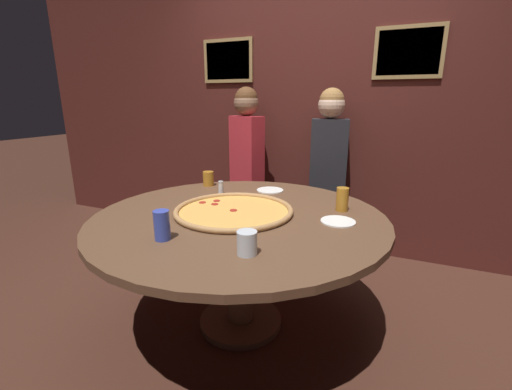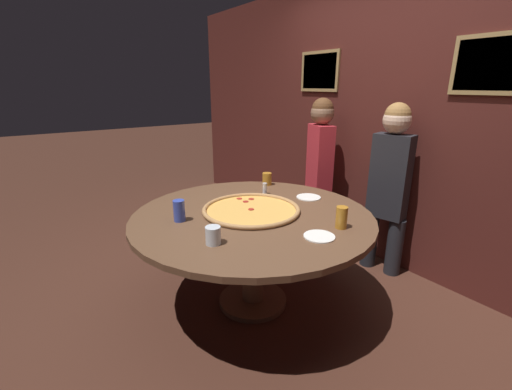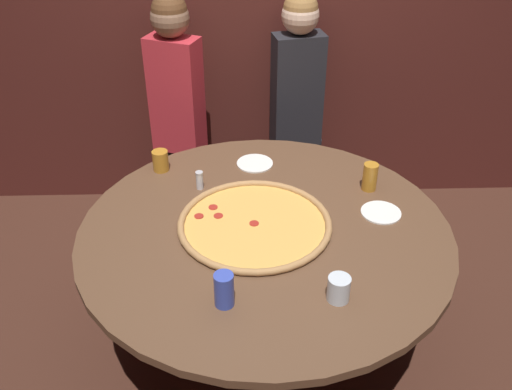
{
  "view_description": "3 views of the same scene",
  "coord_description": "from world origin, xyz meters",
  "px_view_note": "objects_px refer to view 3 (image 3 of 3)",
  "views": [
    {
      "loc": [
        0.85,
        -1.71,
        1.4
      ],
      "look_at": [
        0.06,
        0.1,
        0.84
      ],
      "focal_mm": 24.0,
      "sensor_mm": 36.0,
      "label": 1
    },
    {
      "loc": [
        1.87,
        -1.31,
        1.62
      ],
      "look_at": [
        0.1,
        -0.04,
        0.91
      ],
      "focal_mm": 24.0,
      "sensor_mm": 36.0,
      "label": 2
    },
    {
      "loc": [
        -0.1,
        -2.08,
        2.32
      ],
      "look_at": [
        -0.04,
        0.01,
        0.92
      ],
      "focal_mm": 40.0,
      "sensor_mm": 36.0,
      "label": 3
    }
  ],
  "objects_px": {
    "drink_cup_near_left": "(370,177)",
    "drink_cup_far_right": "(339,289)",
    "dining_table": "(265,248)",
    "white_plate_right_side": "(255,163)",
    "giant_pizza": "(255,224)",
    "diner_far_right": "(297,95)",
    "drink_cup_by_shaker": "(161,161)",
    "white_plate_far_back": "(381,213)",
    "diner_side_right": "(177,100)",
    "condiment_shaker": "(200,180)",
    "drink_cup_near_right": "(224,290)"
  },
  "relations": [
    {
      "from": "drink_cup_near_left",
      "to": "white_plate_right_side",
      "type": "relative_size",
      "value": 0.73
    },
    {
      "from": "diner_side_right",
      "to": "white_plate_right_side",
      "type": "bearing_deg",
      "value": 151.02
    },
    {
      "from": "condiment_shaker",
      "to": "diner_far_right",
      "type": "height_order",
      "value": "diner_far_right"
    },
    {
      "from": "drink_cup_far_right",
      "to": "diner_side_right",
      "type": "bearing_deg",
      "value": 114.92
    },
    {
      "from": "drink_cup_near_right",
      "to": "condiment_shaker",
      "type": "xyz_separation_m",
      "value": [
        -0.14,
        0.82,
        -0.02
      ]
    },
    {
      "from": "diner_side_right",
      "to": "drink_cup_by_shaker",
      "type": "bearing_deg",
      "value": 109.69
    },
    {
      "from": "giant_pizza",
      "to": "condiment_shaker",
      "type": "bearing_deg",
      "value": 129.44
    },
    {
      "from": "diner_side_right",
      "to": "drink_cup_far_right",
      "type": "bearing_deg",
      "value": 137.8
    },
    {
      "from": "white_plate_far_back",
      "to": "diner_side_right",
      "type": "relative_size",
      "value": 0.13
    },
    {
      "from": "dining_table",
      "to": "diner_side_right",
      "type": "relative_size",
      "value": 1.14
    },
    {
      "from": "giant_pizza",
      "to": "drink_cup_near_left",
      "type": "distance_m",
      "value": 0.66
    },
    {
      "from": "drink_cup_by_shaker",
      "to": "white_plate_right_side",
      "type": "bearing_deg",
      "value": 5.13
    },
    {
      "from": "white_plate_right_side",
      "to": "condiment_shaker",
      "type": "xyz_separation_m",
      "value": [
        -0.29,
        -0.23,
        0.05
      ]
    },
    {
      "from": "giant_pizza",
      "to": "drink_cup_near_right",
      "type": "height_order",
      "value": "drink_cup_near_right"
    },
    {
      "from": "dining_table",
      "to": "white_plate_right_side",
      "type": "xyz_separation_m",
      "value": [
        -0.03,
        0.58,
        0.12
      ]
    },
    {
      "from": "drink_cup_near_right",
      "to": "diner_far_right",
      "type": "xyz_separation_m",
      "value": [
        0.43,
        1.72,
        0.03
      ]
    },
    {
      "from": "giant_pizza",
      "to": "diner_far_right",
      "type": "bearing_deg",
      "value": 76.17
    },
    {
      "from": "diner_far_right",
      "to": "dining_table",
      "type": "bearing_deg",
      "value": 66.85
    },
    {
      "from": "diner_side_right",
      "to": "drink_cup_near_right",
      "type": "bearing_deg",
      "value": 123.77
    },
    {
      "from": "dining_table",
      "to": "drink_cup_near_left",
      "type": "distance_m",
      "value": 0.65
    },
    {
      "from": "drink_cup_by_shaker",
      "to": "white_plate_far_back",
      "type": "distance_m",
      "value": 1.17
    },
    {
      "from": "drink_cup_by_shaker",
      "to": "diner_side_right",
      "type": "distance_m",
      "value": 0.64
    },
    {
      "from": "dining_table",
      "to": "diner_far_right",
      "type": "distance_m",
      "value": 1.29
    },
    {
      "from": "giant_pizza",
      "to": "diner_side_right",
      "type": "distance_m",
      "value": 1.24
    },
    {
      "from": "condiment_shaker",
      "to": "white_plate_right_side",
      "type": "bearing_deg",
      "value": 39.26
    },
    {
      "from": "drink_cup_near_right",
      "to": "white_plate_far_back",
      "type": "height_order",
      "value": "drink_cup_near_right"
    },
    {
      "from": "dining_table",
      "to": "diner_side_right",
      "type": "distance_m",
      "value": 1.29
    },
    {
      "from": "white_plate_right_side",
      "to": "white_plate_far_back",
      "type": "distance_m",
      "value": 0.76
    },
    {
      "from": "giant_pizza",
      "to": "condiment_shaker",
      "type": "distance_m",
      "value": 0.42
    },
    {
      "from": "white_plate_right_side",
      "to": "condiment_shaker",
      "type": "bearing_deg",
      "value": -140.74
    },
    {
      "from": "drink_cup_near_right",
      "to": "condiment_shaker",
      "type": "relative_size",
      "value": 1.51
    },
    {
      "from": "giant_pizza",
      "to": "diner_far_right",
      "type": "relative_size",
      "value": 0.48
    },
    {
      "from": "giant_pizza",
      "to": "drink_cup_by_shaker",
      "type": "bearing_deg",
      "value": 133.26
    },
    {
      "from": "drink_cup_far_right",
      "to": "drink_cup_near_left",
      "type": "bearing_deg",
      "value": 70.65
    },
    {
      "from": "drink_cup_far_right",
      "to": "diner_side_right",
      "type": "distance_m",
      "value": 1.8
    },
    {
      "from": "dining_table",
      "to": "diner_far_right",
      "type": "xyz_separation_m",
      "value": [
        0.26,
        1.25,
        0.22
      ]
    },
    {
      "from": "drink_cup_near_right",
      "to": "diner_far_right",
      "type": "bearing_deg",
      "value": 75.91
    },
    {
      "from": "white_plate_right_side",
      "to": "condiment_shaker",
      "type": "relative_size",
      "value": 2.03
    },
    {
      "from": "dining_table",
      "to": "drink_cup_near_left",
      "type": "xyz_separation_m",
      "value": [
        0.54,
        0.32,
        0.19
      ]
    },
    {
      "from": "drink_cup_by_shaker",
      "to": "white_plate_far_back",
      "type": "xyz_separation_m",
      "value": [
        1.09,
        -0.43,
        -0.05
      ]
    },
    {
      "from": "dining_table",
      "to": "drink_cup_far_right",
      "type": "distance_m",
      "value": 0.56
    },
    {
      "from": "drink_cup_by_shaker",
      "to": "diner_side_right",
      "type": "bearing_deg",
      "value": 86.81
    },
    {
      "from": "dining_table",
      "to": "giant_pizza",
      "type": "relative_size",
      "value": 2.4
    },
    {
      "from": "white_plate_right_side",
      "to": "drink_cup_near_left",
      "type": "bearing_deg",
      "value": -24.87
    },
    {
      "from": "dining_table",
      "to": "drink_cup_near_right",
      "type": "height_order",
      "value": "drink_cup_near_right"
    },
    {
      "from": "drink_cup_near_right",
      "to": "drink_cup_far_right",
      "type": "xyz_separation_m",
      "value": [
        0.44,
        0.01,
        -0.02
      ]
    },
    {
      "from": "drink_cup_by_shaker",
      "to": "diner_far_right",
      "type": "distance_m",
      "value": 1.06
    },
    {
      "from": "dining_table",
      "to": "drink_cup_by_shaker",
      "type": "bearing_deg",
      "value": 134.77
    },
    {
      "from": "drink_cup_near_left",
      "to": "drink_cup_far_right",
      "type": "distance_m",
      "value": 0.83
    },
    {
      "from": "giant_pizza",
      "to": "drink_cup_by_shaker",
      "type": "height_order",
      "value": "drink_cup_by_shaker"
    }
  ]
}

